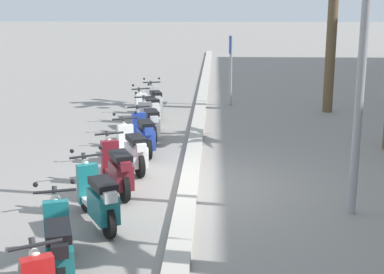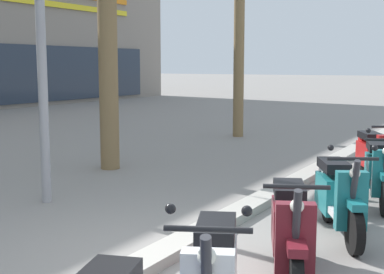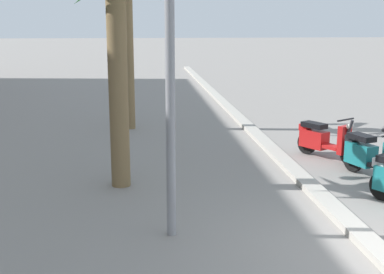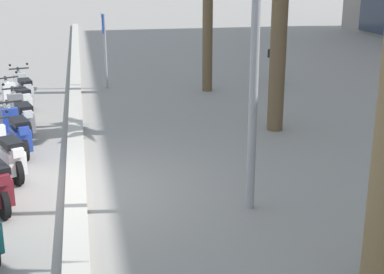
{
  "view_description": "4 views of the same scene",
  "coord_description": "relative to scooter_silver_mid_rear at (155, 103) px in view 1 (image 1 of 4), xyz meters",
  "views": [
    {
      "loc": [
        10.02,
        0.54,
        3.45
      ],
      "look_at": [
        -0.07,
        0.1,
        0.98
      ],
      "focal_mm": 50.93,
      "sensor_mm": 36.0,
      "label": 1
    },
    {
      "loc": [
        -4.32,
        -2.99,
        2.04
      ],
      "look_at": [
        1.97,
        0.76,
        1.04
      ],
      "focal_mm": 49.78,
      "sensor_mm": 36.0,
      "label": 2
    },
    {
      "loc": [
        -6.06,
        3.28,
        3.18
      ],
      "look_at": [
        2.01,
        2.47,
        1.35
      ],
      "focal_mm": 47.87,
      "sensor_mm": 36.0,
      "label": 3
    },
    {
      "loc": [
        9.25,
        0.25,
        3.8
      ],
      "look_at": [
        0.22,
        2.09,
        0.96
      ],
      "focal_mm": 51.48,
      "sensor_mm": 36.0,
      "label": 4
    }
  ],
  "objects": [
    {
      "name": "ground_plane",
      "position": [
        6.62,
        1.36,
        -0.46
      ],
      "size": [
        200.0,
        200.0,
        0.0
      ],
      "primitive_type": "plane",
      "color": "gray"
    },
    {
      "name": "curb_strip",
      "position": [
        6.62,
        1.4,
        -0.4
      ],
      "size": [
        60.0,
        0.36,
        0.12
      ],
      "primitive_type": "cube",
      "color": "#ADA89E",
      "rests_on": "ground"
    },
    {
      "name": "scooter_silver_mid_rear",
      "position": [
        0.0,
        0.0,
        0.0
      ],
      "size": [
        1.69,
        0.73,
        1.17
      ],
      "color": "black",
      "rests_on": "ground"
    },
    {
      "name": "scooter_white_gap_after_mid",
      "position": [
        1.37,
        -0.04,
        0.01
      ],
      "size": [
        1.63,
        0.93,
        1.17
      ],
      "color": "black",
      "rests_on": "ground"
    },
    {
      "name": "scooter_grey_mid_centre",
      "position": [
        2.88,
        0.19,
        -0.01
      ],
      "size": [
        1.8,
        0.81,
        1.17
      ],
      "color": "black",
      "rests_on": "ground"
    },
    {
      "name": "scooter_blue_far_back",
      "position": [
        4.28,
        0.22,
        -0.0
      ],
      "size": [
        1.72,
        0.81,
        1.04
      ],
      "color": "black",
      "rests_on": "ground"
    },
    {
      "name": "scooter_white_mid_front",
      "position": [
        5.62,
        0.16,
        -0.01
      ],
      "size": [
        1.63,
        0.89,
        1.17
      ],
      "color": "black",
      "rests_on": "ground"
    },
    {
      "name": "scooter_maroon_tail_end",
      "position": [
        7.04,
        0.09,
        -0.0
      ],
      "size": [
        1.64,
        0.89,
        1.04
      ],
      "color": "black",
      "rests_on": "ground"
    },
    {
      "name": "scooter_teal_second_in_line",
      "position": [
        8.61,
        0.06,
        0.0
      ],
      "size": [
        1.57,
        0.97,
        1.17
      ],
      "color": "black",
      "rests_on": "ground"
    },
    {
      "name": "scooter_teal_last_in_row",
      "position": [
        10.39,
        -0.06,
        0.01
      ],
      "size": [
        1.7,
        0.79,
        1.17
      ],
      "color": "black",
      "rests_on": "ground"
    },
    {
      "name": "crossing_sign",
      "position": [
        -2.16,
        2.39,
        1.05
      ],
      "size": [
        0.6,
        0.12,
        2.4
      ],
      "color": "#939399",
      "rests_on": "ground"
    }
  ]
}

